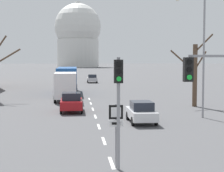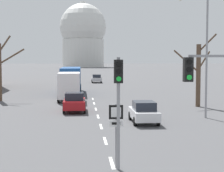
{
  "view_description": "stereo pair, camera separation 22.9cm",
  "coord_description": "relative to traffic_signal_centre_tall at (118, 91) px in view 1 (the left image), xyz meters",
  "views": [
    {
      "loc": [
        -1.57,
        -9.13,
        4.58
      ],
      "look_at": [
        -0.06,
        6.21,
        3.48
      ],
      "focal_mm": 60.0,
      "sensor_mm": 36.0,
      "label": 1
    },
    {
      "loc": [
        -1.34,
        -9.15,
        4.58
      ],
      "look_at": [
        -0.06,
        6.21,
        3.48
      ],
      "focal_mm": 60.0,
      "sensor_mm": 36.0,
      "label": 2
    }
  ],
  "objects": [
    {
      "name": "city_bus",
      "position": [
        -2.85,
        35.35,
        -1.22
      ],
      "size": [
        2.66,
        10.8,
        3.48
      ],
      "color": "#19478C",
      "rests_on": "ground_plane"
    },
    {
      "name": "sedan_near_left",
      "position": [
        1.51,
        58.19,
        -2.44
      ],
      "size": [
        1.94,
        4.29,
        1.61
      ],
      "color": "#B7B7BC",
      "rests_on": "ground_plane"
    },
    {
      "name": "lane_stripe_7",
      "position": [
        -0.18,
        28.04,
        -3.27
      ],
      "size": [
        0.16,
        2.0,
        0.01
      ],
      "primitive_type": "cube",
      "color": "silver",
      "rests_on": "ground_plane"
    },
    {
      "name": "sedan_near_right",
      "position": [
        2.98,
        11.33,
        -2.48
      ],
      "size": [
        1.82,
        4.15,
        1.57
      ],
      "color": "silver",
      "rests_on": "ground_plane"
    },
    {
      "name": "sedan_mid_centre",
      "position": [
        -2.11,
        17.45,
        -2.41
      ],
      "size": [
        1.93,
        4.01,
        1.71
      ],
      "color": "maroon",
      "rests_on": "ground_plane"
    },
    {
      "name": "lane_stripe_3",
      "position": [
        -0.18,
        10.04,
        -3.27
      ],
      "size": [
        0.16,
        2.0,
        0.01
      ],
      "primitive_type": "cube",
      "color": "silver",
      "rests_on": "ground_plane"
    },
    {
      "name": "lane_stripe_6",
      "position": [
        -0.18,
        23.54,
        -3.27
      ],
      "size": [
        0.16,
        2.0,
        0.01
      ],
      "primitive_type": "cube",
      "color": "silver",
      "rests_on": "ground_plane"
    },
    {
      "name": "street_lamp_right",
      "position": [
        7.81,
        13.18,
        2.43
      ],
      "size": [
        2.4,
        0.36,
        9.4
      ],
      "color": "gray",
      "rests_on": "ground_plane"
    },
    {
      "name": "lane_stripe_5",
      "position": [
        -0.18,
        19.04,
        -3.27
      ],
      "size": [
        0.16,
        2.0,
        0.01
      ],
      "primitive_type": "cube",
      "color": "silver",
      "rests_on": "ground_plane"
    },
    {
      "name": "traffic_signal_centre_tall",
      "position": [
        0.0,
        0.0,
        0.0
      ],
      "size": [
        0.36,
        0.34,
        4.67
      ],
      "color": "gray",
      "rests_on": "ground_plane"
    },
    {
      "name": "lane_stripe_1",
      "position": [
        -0.18,
        1.04,
        -3.27
      ],
      "size": [
        0.16,
        2.0,
        0.01
      ],
      "primitive_type": "cube",
      "color": "silver",
      "rests_on": "ground_plane"
    },
    {
      "name": "bare_tree_right_near",
      "position": [
        9.76,
        20.05,
        0.01
      ],
      "size": [
        3.48,
        2.44,
        6.97
      ],
      "color": "brown",
      "rests_on": "ground_plane"
    },
    {
      "name": "lane_stripe_2",
      "position": [
        -0.18,
        5.54,
        -3.27
      ],
      "size": [
        0.16,
        2.0,
        0.01
      ],
      "primitive_type": "cube",
      "color": "silver",
      "rests_on": "ground_plane"
    },
    {
      "name": "lane_stripe_4",
      "position": [
        -0.18,
        14.54,
        -3.27
      ],
      "size": [
        0.16,
        2.0,
        0.01
      ],
      "primitive_type": "cube",
      "color": "silver",
      "rests_on": "ground_plane"
    },
    {
      "name": "route_sign_post",
      "position": [
        -0.07,
        0.33,
        -1.41
      ],
      "size": [
        0.6,
        0.08,
        2.72
      ],
      "color": "gray",
      "rests_on": "ground_plane"
    },
    {
      "name": "capitol_dome",
      "position": [
        -0.18,
        208.26,
        15.51
      ],
      "size": [
        27.3,
        27.3,
        38.56
      ],
      "color": "silver",
      "rests_on": "ground_plane"
    },
    {
      "name": "delivery_truck",
      "position": [
        -2.82,
        26.53,
        -1.57
      ],
      "size": [
        2.44,
        7.2,
        3.14
      ],
      "color": "#333842",
      "rests_on": "ground_plane"
    },
    {
      "name": "traffic_signal_near_right",
      "position": [
        4.14,
        -0.84,
        0.51
      ],
      "size": [
        2.64,
        0.34,
        4.96
      ],
      "color": "gray",
      "rests_on": "ground_plane"
    }
  ]
}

